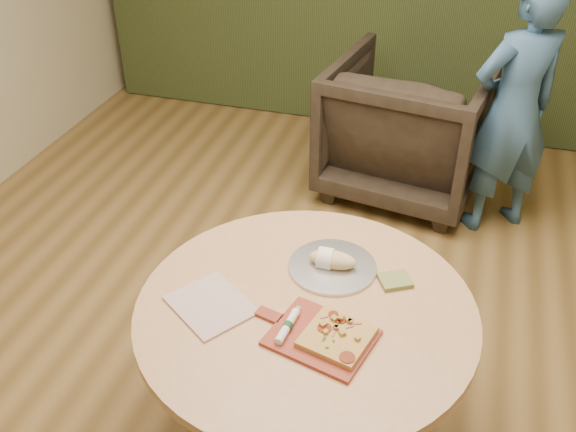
% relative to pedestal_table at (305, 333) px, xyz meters
% --- Properties ---
extents(room_shell, '(5.04, 6.04, 2.84)m').
position_rel_pedestal_table_xyz_m(room_shell, '(-0.13, 0.24, 0.79)').
color(room_shell, olive).
rests_on(room_shell, ground).
extents(pedestal_table, '(1.29, 1.29, 0.75)m').
position_rel_pedestal_table_xyz_m(pedestal_table, '(0.00, 0.00, 0.00)').
color(pedestal_table, tan).
rests_on(pedestal_table, ground).
extents(pizza_paddle, '(0.47, 0.36, 0.01)m').
position_rel_pedestal_table_xyz_m(pizza_paddle, '(0.09, -0.14, 0.15)').
color(pizza_paddle, '#983926').
rests_on(pizza_paddle, pedestal_table).
extents(flatbread_pizza, '(0.27, 0.27, 0.04)m').
position_rel_pedestal_table_xyz_m(flatbread_pizza, '(0.15, -0.14, 0.17)').
color(flatbread_pizza, tan).
rests_on(flatbread_pizza, pizza_paddle).
extents(cutlery_roll, '(0.05, 0.20, 0.03)m').
position_rel_pedestal_table_xyz_m(cutlery_roll, '(-0.03, -0.15, 0.17)').
color(cutlery_roll, white).
rests_on(cutlery_roll, pizza_paddle).
extents(newspaper, '(0.39, 0.38, 0.01)m').
position_rel_pedestal_table_xyz_m(newspaper, '(-0.34, -0.10, 0.15)').
color(newspaper, white).
rests_on(newspaper, pedestal_table).
extents(serving_tray, '(0.36, 0.36, 0.02)m').
position_rel_pedestal_table_xyz_m(serving_tray, '(0.04, 0.25, 0.15)').
color(serving_tray, silver).
rests_on(serving_tray, pedestal_table).
extents(bread_roll, '(0.19, 0.09, 0.09)m').
position_rel_pedestal_table_xyz_m(bread_roll, '(0.03, 0.25, 0.18)').
color(bread_roll, beige).
rests_on(bread_roll, serving_tray).
extents(green_packet, '(0.15, 0.15, 0.02)m').
position_rel_pedestal_table_xyz_m(green_packet, '(0.30, 0.23, 0.15)').
color(green_packet, '#5A662E').
rests_on(green_packet, pedestal_table).
extents(armchair, '(1.13, 1.07, 1.02)m').
position_rel_pedestal_table_xyz_m(armchair, '(0.11, 2.18, -0.10)').
color(armchair, black).
rests_on(armchair, ground).
extents(person_standing, '(0.69, 0.64, 1.58)m').
position_rel_pedestal_table_xyz_m(person_standing, '(0.73, 1.91, 0.18)').
color(person_standing, '#355C83').
rests_on(person_standing, ground).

